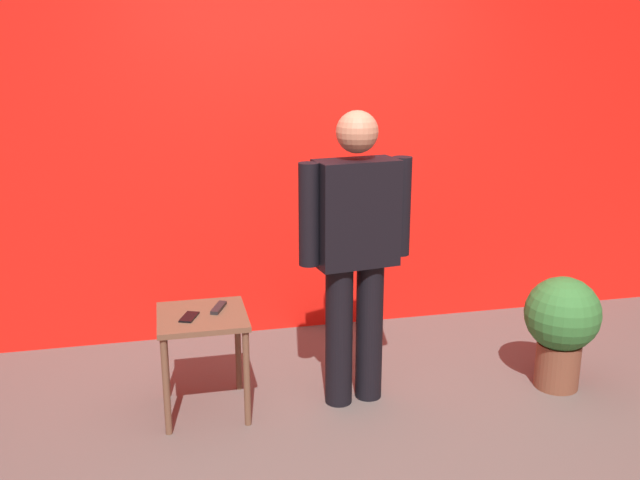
# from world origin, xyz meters

# --- Properties ---
(ground_plane) EXTENTS (12.00, 12.00, 0.00)m
(ground_plane) POSITION_xyz_m (0.00, 0.00, 0.00)
(ground_plane) COLOR #59544F
(back_wall_red) EXTENTS (5.73, 0.12, 2.72)m
(back_wall_red) POSITION_xyz_m (0.00, 1.62, 1.36)
(back_wall_red) COLOR red
(back_wall_red) RESTS_ON ground_plane
(standing_person) EXTENTS (0.66, 0.28, 1.66)m
(standing_person) POSITION_xyz_m (0.02, 0.44, 0.93)
(standing_person) COLOR black
(standing_person) RESTS_ON ground_plane
(side_table) EXTENTS (0.48, 0.48, 0.58)m
(side_table) POSITION_xyz_m (-0.83, 0.50, 0.48)
(side_table) COLOR brown
(side_table) RESTS_ON ground_plane
(cell_phone) EXTENTS (0.12, 0.16, 0.01)m
(cell_phone) POSITION_xyz_m (-0.90, 0.46, 0.58)
(cell_phone) COLOR black
(cell_phone) RESTS_ON side_table
(tv_remote) EXTENTS (0.10, 0.17, 0.02)m
(tv_remote) POSITION_xyz_m (-0.73, 0.55, 0.59)
(tv_remote) COLOR black
(tv_remote) RESTS_ON side_table
(potted_plant) EXTENTS (0.44, 0.44, 0.69)m
(potted_plant) POSITION_xyz_m (1.25, 0.31, 0.41)
(potted_plant) COLOR brown
(potted_plant) RESTS_ON ground_plane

